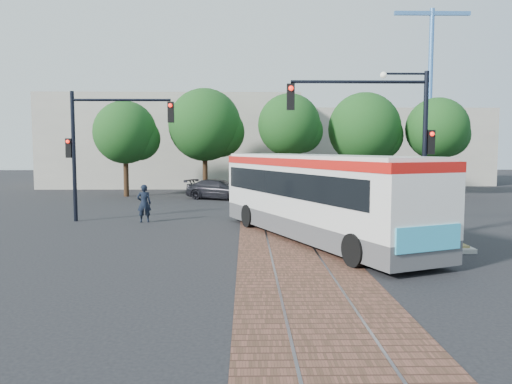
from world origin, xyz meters
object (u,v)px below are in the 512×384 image
(city_bus, at_px, (315,193))
(parked_car, at_px, (219,189))
(signal_pole_main, at_px, (392,127))
(traffic_island, at_px, (416,230))
(officer, at_px, (144,203))
(signal_pole_left, at_px, (98,138))

(city_bus, xyz_separation_m, parked_car, (-4.37, 14.84, -1.09))
(signal_pole_main, bearing_deg, city_bus, -177.69)
(parked_car, bearing_deg, traffic_island, -127.29)
(city_bus, height_order, officer, city_bus)
(signal_pole_main, relative_size, parked_car, 1.32)
(signal_pole_main, height_order, officer, signal_pole_main)
(traffic_island, height_order, parked_car, parked_car)
(signal_pole_main, distance_m, parked_car, 16.76)
(traffic_island, relative_size, parked_car, 1.14)
(traffic_island, distance_m, signal_pole_main, 3.95)
(traffic_island, xyz_separation_m, officer, (-11.04, 4.46, 0.54))
(city_bus, bearing_deg, signal_pole_main, -19.94)
(officer, bearing_deg, city_bus, 137.86)
(signal_pole_left, height_order, parked_car, signal_pole_left)
(traffic_island, bearing_deg, officer, 157.98)
(traffic_island, xyz_separation_m, parked_car, (-8.17, 14.81, 0.33))
(signal_pole_main, xyz_separation_m, signal_pole_left, (-12.23, 4.80, -0.29))
(traffic_island, height_order, signal_pole_left, signal_pole_left)
(city_bus, bearing_deg, signal_pole_left, 130.09)
(officer, height_order, parked_car, officer)
(signal_pole_main, distance_m, officer, 11.47)
(signal_pole_left, bearing_deg, traffic_island, -20.36)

